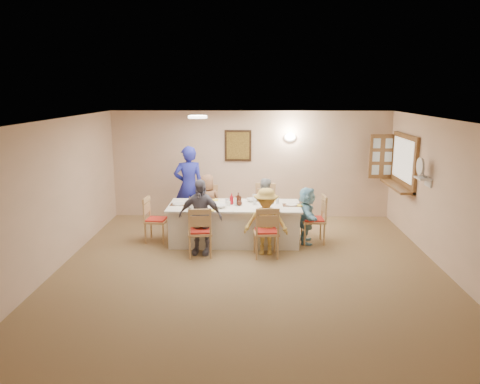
{
  "coord_description": "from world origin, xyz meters",
  "views": [
    {
      "loc": [
        0.02,
        -7.35,
        2.97
      ],
      "look_at": [
        -0.2,
        1.4,
        1.05
      ],
      "focal_mm": 35.0,
      "sensor_mm": 36.0,
      "label": 1
    }
  ],
  "objects_px": {
    "chair_back_right": "(264,208)",
    "diner_front_left": "(200,217)",
    "desk_fan": "(422,170)",
    "dining_table": "(235,224)",
    "chair_front_left": "(200,231)",
    "diner_front_right": "(266,222)",
    "serving_hatch": "(404,162)",
    "caregiver": "(189,186)",
    "chair_left_end": "(157,219)",
    "condiment_ketchup": "(231,199)",
    "diner_back_left": "(207,203)",
    "diner_right_end": "(307,215)",
    "chair_front_right": "(266,231)",
    "chair_back_left": "(208,208)",
    "diner_back_right": "(264,205)",
    "chair_right_end": "(313,219)"
  },
  "relations": [
    {
      "from": "chair_front_left",
      "to": "diner_right_end",
      "type": "relative_size",
      "value": 0.84
    },
    {
      "from": "desk_fan",
      "to": "chair_back_left",
      "type": "xyz_separation_m",
      "value": [
        -4.01,
        1.29,
        -1.07
      ]
    },
    {
      "from": "chair_back_right",
      "to": "diner_front_right",
      "type": "relative_size",
      "value": 0.81
    },
    {
      "from": "serving_hatch",
      "to": "chair_back_right",
      "type": "relative_size",
      "value": 1.49
    },
    {
      "from": "diner_front_right",
      "to": "dining_table",
      "type": "bearing_deg",
      "value": 136.14
    },
    {
      "from": "chair_left_end",
      "to": "diner_back_right",
      "type": "distance_m",
      "value": 2.26
    },
    {
      "from": "chair_left_end",
      "to": "desk_fan",
      "type": "bearing_deg",
      "value": -89.83
    },
    {
      "from": "desk_fan",
      "to": "dining_table",
      "type": "distance_m",
      "value": 3.64
    },
    {
      "from": "dining_table",
      "to": "chair_right_end",
      "type": "distance_m",
      "value": 1.55
    },
    {
      "from": "chair_front_left",
      "to": "caregiver",
      "type": "bearing_deg",
      "value": -84.49
    },
    {
      "from": "desk_fan",
      "to": "condiment_ketchup",
      "type": "distance_m",
      "value": 3.58
    },
    {
      "from": "chair_back_left",
      "to": "condiment_ketchup",
      "type": "height_order",
      "value": "condiment_ketchup"
    },
    {
      "from": "chair_back_right",
      "to": "diner_back_left",
      "type": "height_order",
      "value": "diner_back_left"
    },
    {
      "from": "chair_left_end",
      "to": "diner_back_left",
      "type": "height_order",
      "value": "diner_back_left"
    },
    {
      "from": "chair_right_end",
      "to": "chair_front_left",
      "type": "bearing_deg",
      "value": -72.12
    },
    {
      "from": "chair_front_right",
      "to": "chair_right_end",
      "type": "xyz_separation_m",
      "value": [
        0.95,
        0.8,
        0.0
      ]
    },
    {
      "from": "serving_hatch",
      "to": "diner_front_right",
      "type": "bearing_deg",
      "value": -152.18
    },
    {
      "from": "condiment_ketchup",
      "to": "chair_front_right",
      "type": "bearing_deg",
      "value": -52.09
    },
    {
      "from": "diner_back_left",
      "to": "diner_right_end",
      "type": "bearing_deg",
      "value": 166.18
    },
    {
      "from": "diner_front_right",
      "to": "condiment_ketchup",
      "type": "height_order",
      "value": "diner_front_right"
    },
    {
      "from": "diner_right_end",
      "to": "chair_front_left",
      "type": "bearing_deg",
      "value": 113.91
    },
    {
      "from": "chair_left_end",
      "to": "diner_right_end",
      "type": "relative_size",
      "value": 0.81
    },
    {
      "from": "diner_back_left",
      "to": "chair_front_left",
      "type": "bearing_deg",
      "value": 94.79
    },
    {
      "from": "desk_fan",
      "to": "diner_front_left",
      "type": "xyz_separation_m",
      "value": [
        -4.01,
        -0.19,
        -0.85
      ]
    },
    {
      "from": "chair_front_right",
      "to": "caregiver",
      "type": "xyz_separation_m",
      "value": [
        -1.65,
        1.95,
        0.41
      ]
    },
    {
      "from": "chair_back_right",
      "to": "diner_right_end",
      "type": "bearing_deg",
      "value": -34.73
    },
    {
      "from": "chair_front_left",
      "to": "condiment_ketchup",
      "type": "distance_m",
      "value": 1.08
    },
    {
      "from": "dining_table",
      "to": "chair_front_right",
      "type": "height_order",
      "value": "chair_front_right"
    },
    {
      "from": "chair_front_right",
      "to": "diner_back_left",
      "type": "bearing_deg",
      "value": -56.08
    },
    {
      "from": "dining_table",
      "to": "condiment_ketchup",
      "type": "height_order",
      "value": "condiment_ketchup"
    },
    {
      "from": "chair_back_left",
      "to": "chair_left_end",
      "type": "bearing_deg",
      "value": -142.26
    },
    {
      "from": "dining_table",
      "to": "diner_front_left",
      "type": "bearing_deg",
      "value": -131.42
    },
    {
      "from": "chair_back_left",
      "to": "dining_table",
      "type": "bearing_deg",
      "value": -55.49
    },
    {
      "from": "chair_left_end",
      "to": "diner_right_end",
      "type": "height_order",
      "value": "diner_right_end"
    },
    {
      "from": "chair_left_end",
      "to": "condiment_ketchup",
      "type": "height_order",
      "value": "condiment_ketchup"
    },
    {
      "from": "dining_table",
      "to": "chair_back_right",
      "type": "bearing_deg",
      "value": 53.13
    },
    {
      "from": "serving_hatch",
      "to": "diner_front_right",
      "type": "height_order",
      "value": "serving_hatch"
    },
    {
      "from": "diner_front_left",
      "to": "chair_back_right",
      "type": "bearing_deg",
      "value": 61.76
    },
    {
      "from": "chair_back_right",
      "to": "diner_front_right",
      "type": "xyz_separation_m",
      "value": [
        0.0,
        -1.48,
        0.12
      ]
    },
    {
      "from": "serving_hatch",
      "to": "diner_back_left",
      "type": "bearing_deg",
      "value": -177.48
    },
    {
      "from": "desk_fan",
      "to": "chair_back_right",
      "type": "relative_size",
      "value": 0.3
    },
    {
      "from": "serving_hatch",
      "to": "diner_back_right",
      "type": "bearing_deg",
      "value": -176.44
    },
    {
      "from": "chair_front_right",
      "to": "diner_front_left",
      "type": "bearing_deg",
      "value": -10.83
    },
    {
      "from": "chair_back_right",
      "to": "diner_front_left",
      "type": "height_order",
      "value": "diner_front_left"
    },
    {
      "from": "diner_front_left",
      "to": "condiment_ketchup",
      "type": "relative_size",
      "value": 6.36
    },
    {
      "from": "serving_hatch",
      "to": "caregiver",
      "type": "relative_size",
      "value": 0.84
    },
    {
      "from": "diner_back_left",
      "to": "condiment_ketchup",
      "type": "xyz_separation_m",
      "value": [
        0.54,
        -0.63,
        0.25
      ]
    },
    {
      "from": "diner_front_right",
      "to": "diner_right_end",
      "type": "bearing_deg",
      "value": 44.38
    },
    {
      "from": "chair_front_right",
      "to": "chair_left_end",
      "type": "distance_m",
      "value": 2.29
    },
    {
      "from": "dining_table",
      "to": "chair_front_left",
      "type": "bearing_deg",
      "value": -126.87
    }
  ]
}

